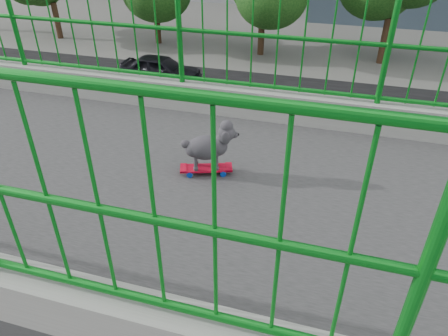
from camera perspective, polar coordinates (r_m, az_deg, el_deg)
road at (r=17.99m, az=8.98°, el=2.51°), size 18.00×90.00×0.02m
footbridge at (r=4.77m, az=-10.76°, el=-18.95°), size 3.00×24.00×7.00m
railing at (r=3.46m, az=-14.09°, el=2.19°), size 3.00×24.00×1.42m
skateboard at (r=3.46m, az=-2.46°, el=-0.11°), size 0.26×0.45×0.06m
poodle at (r=3.34m, az=-2.12°, el=3.12°), size 0.28×0.45×0.39m
car_0 at (r=11.79m, az=9.81°, el=-11.46°), size 1.90×4.72×1.61m
car_1 at (r=14.35m, az=17.87°, el=-3.90°), size 1.57×4.52×1.49m
car_2 at (r=17.91m, az=-3.62°, el=5.44°), size 2.51×5.45×1.51m
car_3 at (r=26.19m, az=-25.88°, el=11.04°), size 1.89×4.66×1.35m
car_4 at (r=24.95m, az=-8.68°, el=13.28°), size 1.90×4.73×1.61m
car_6 at (r=14.36m, az=9.75°, el=-2.80°), size 2.34×5.07×1.41m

